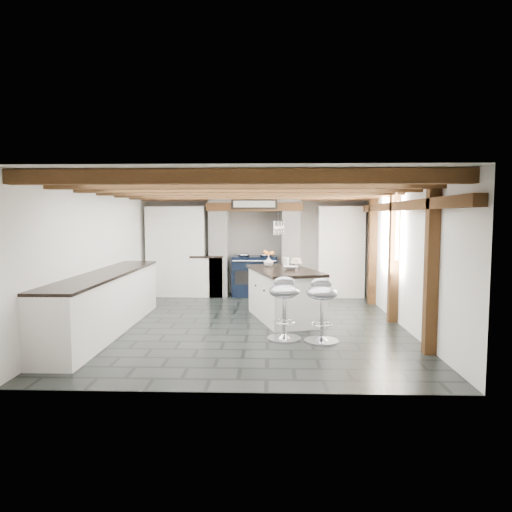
{
  "coord_description": "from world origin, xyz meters",
  "views": [
    {
      "loc": [
        0.35,
        -7.48,
        1.79
      ],
      "look_at": [
        0.1,
        0.4,
        1.1
      ],
      "focal_mm": 32.0,
      "sensor_mm": 36.0,
      "label": 1
    }
  ],
  "objects_px": {
    "range_cooker": "(255,275)",
    "bar_stool_near": "(322,303)",
    "kitchen_island": "(284,294)",
    "bar_stool_far": "(284,301)"
  },
  "relations": [
    {
      "from": "bar_stool_near",
      "to": "bar_stool_far",
      "type": "relative_size",
      "value": 1.0
    },
    {
      "from": "kitchen_island",
      "to": "bar_stool_far",
      "type": "relative_size",
      "value": 2.15
    },
    {
      "from": "range_cooker",
      "to": "bar_stool_far",
      "type": "distance_m",
      "value": 3.7
    },
    {
      "from": "range_cooker",
      "to": "bar_stool_near",
      "type": "xyz_separation_m",
      "value": [
        1.08,
        -3.77,
        0.1
      ]
    },
    {
      "from": "range_cooker",
      "to": "bar_stool_near",
      "type": "relative_size",
      "value": 1.1
    },
    {
      "from": "range_cooker",
      "to": "kitchen_island",
      "type": "xyz_separation_m",
      "value": [
        0.59,
        -2.33,
        -0.02
      ]
    },
    {
      "from": "bar_stool_near",
      "to": "bar_stool_far",
      "type": "distance_m",
      "value": 0.54
    },
    {
      "from": "bar_stool_near",
      "to": "bar_stool_far",
      "type": "xyz_separation_m",
      "value": [
        -0.53,
        0.11,
        0.0
      ]
    },
    {
      "from": "kitchen_island",
      "to": "bar_stool_near",
      "type": "xyz_separation_m",
      "value": [
        0.5,
        -1.44,
        0.11
      ]
    },
    {
      "from": "range_cooker",
      "to": "kitchen_island",
      "type": "height_order",
      "value": "kitchen_island"
    }
  ]
}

